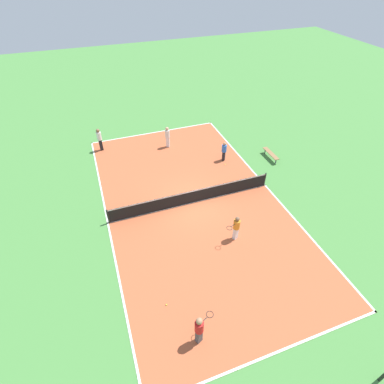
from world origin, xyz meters
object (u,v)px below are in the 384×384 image
player_center_orange (236,227)px  tennis_ball_near_net (166,305)px  tennis_net (192,196)px  player_near_white (99,138)px  tennis_ball_far_baseline (225,164)px  player_far_white (167,136)px  player_near_blue (224,150)px  bench (271,154)px  player_coach_red (199,329)px

player_center_orange → tennis_ball_near_net: (4.71, 2.58, -0.90)m
tennis_net → player_center_orange: bearing=109.0°
player_near_white → tennis_ball_far_baseline: bearing=148.4°
player_far_white → tennis_ball_far_baseline: 5.18m
player_near_blue → tennis_ball_far_baseline: (0.13, 0.63, -0.82)m
bench → player_far_white: bearing=-121.5°
player_coach_red → bench: bearing=23.3°
tennis_ball_near_net → tennis_net: bearing=-119.3°
player_far_white → player_center_orange: 10.65m
player_center_orange → player_near_blue: 7.80m
tennis_net → player_center_orange: player_center_orange is taller
bench → player_near_blue: (3.49, -0.94, 0.49)m
player_near_blue → player_near_white: bearing=98.5°
tennis_ball_near_net → player_far_white: bearing=-106.6°
player_far_white → player_center_orange: (-0.77, 10.62, -0.06)m
tennis_net → player_center_orange: 3.84m
bench → player_near_blue: player_near_blue is taller
player_near_white → tennis_ball_far_baseline: (-8.36, 5.23, -1.03)m
player_center_orange → bench: bearing=-156.1°
player_far_white → player_near_blue: size_ratio=1.14×
tennis_net → tennis_ball_far_baseline: tennis_net is taller
player_near_blue → player_near_white: size_ratio=0.83×
bench → player_center_orange: (6.12, 6.40, 0.56)m
bench → player_near_blue: 3.65m
player_coach_red → player_near_blue: size_ratio=1.17×
bench → player_center_orange: bearing=-43.7°
player_center_orange → tennis_ball_near_net: 5.45m
tennis_net → tennis_ball_far_baseline: bearing=-140.3°
tennis_net → bench: bearing=-159.3°
tennis_net → tennis_ball_near_net: (3.47, 6.18, -0.48)m
tennis_net → player_coach_red: size_ratio=5.88×
player_far_white → tennis_ball_near_net: bearing=98.4°
player_coach_red → tennis_ball_far_baseline: (-6.37, -11.26, -1.00)m
tennis_net → tennis_ball_near_net: 7.11m
tennis_net → bench: 7.88m
player_far_white → player_near_blue: (-3.40, 3.28, -0.14)m
player_near_white → tennis_ball_far_baseline: 9.91m
player_coach_red → player_near_white: bearing=72.6°
player_coach_red → player_near_white: size_ratio=0.97×
tennis_net → player_near_blue: (-3.87, -3.73, 0.34)m
player_near_white → player_center_orange: bearing=116.6°
tennis_ball_far_baseline → player_near_blue: bearing=-102.0°
player_far_white → tennis_ball_far_baseline: (-3.27, 3.91, -0.96)m
bench → tennis_ball_near_net: size_ratio=27.14×
tennis_net → player_near_white: (4.62, -8.33, 0.55)m
player_center_orange → player_near_blue: size_ratio=1.07×
tennis_ball_near_net → tennis_ball_far_baseline: size_ratio=1.00×
tennis_ball_far_baseline → player_far_white: bearing=-50.1°
player_coach_red → player_near_blue: player_coach_red is taller
bench → tennis_net: bearing=-69.3°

